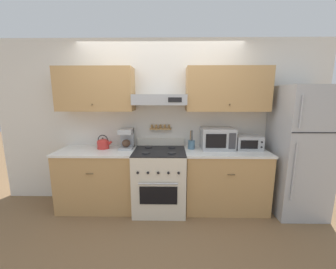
{
  "coord_description": "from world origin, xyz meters",
  "views": [
    {
      "loc": [
        0.17,
        -2.63,
        1.71
      ],
      "look_at": [
        0.12,
        0.26,
        1.16
      ],
      "focal_mm": 22.0,
      "sensor_mm": 36.0,
      "label": 1
    }
  ],
  "objects_px": {
    "refrigerator": "(298,151)",
    "toaster_oven": "(248,142)",
    "stove_range": "(160,180)",
    "tea_kettle": "(103,143)",
    "coffee_maker": "(127,138)",
    "utensil_crock": "(191,144)",
    "microwave": "(217,138)"
  },
  "relations": [
    {
      "from": "toaster_oven",
      "to": "stove_range",
      "type": "bearing_deg",
      "value": -174.16
    },
    {
      "from": "tea_kettle",
      "to": "coffee_maker",
      "type": "bearing_deg",
      "value": 5.1
    },
    {
      "from": "utensil_crock",
      "to": "toaster_oven",
      "type": "relative_size",
      "value": 0.74
    },
    {
      "from": "tea_kettle",
      "to": "utensil_crock",
      "type": "distance_m",
      "value": 1.35
    },
    {
      "from": "stove_range",
      "to": "toaster_oven",
      "type": "distance_m",
      "value": 1.44
    },
    {
      "from": "refrigerator",
      "to": "toaster_oven",
      "type": "distance_m",
      "value": 0.69
    },
    {
      "from": "stove_range",
      "to": "refrigerator",
      "type": "relative_size",
      "value": 0.56
    },
    {
      "from": "tea_kettle",
      "to": "microwave",
      "type": "distance_m",
      "value": 1.74
    },
    {
      "from": "stove_range",
      "to": "utensil_crock",
      "type": "distance_m",
      "value": 0.72
    },
    {
      "from": "stove_range",
      "to": "toaster_oven",
      "type": "bearing_deg",
      "value": 5.84
    },
    {
      "from": "microwave",
      "to": "toaster_oven",
      "type": "bearing_deg",
      "value": -2.43
    },
    {
      "from": "utensil_crock",
      "to": "toaster_oven",
      "type": "xyz_separation_m",
      "value": [
        0.85,
        -0.0,
        0.03
      ]
    },
    {
      "from": "refrigerator",
      "to": "microwave",
      "type": "height_order",
      "value": "refrigerator"
    },
    {
      "from": "stove_range",
      "to": "toaster_oven",
      "type": "xyz_separation_m",
      "value": [
        1.33,
        0.14,
        0.55
      ]
    },
    {
      "from": "refrigerator",
      "to": "utensil_crock",
      "type": "height_order",
      "value": "refrigerator"
    },
    {
      "from": "stove_range",
      "to": "coffee_maker",
      "type": "relative_size",
      "value": 3.41
    },
    {
      "from": "tea_kettle",
      "to": "microwave",
      "type": "height_order",
      "value": "microwave"
    },
    {
      "from": "refrigerator",
      "to": "toaster_oven",
      "type": "relative_size",
      "value": 4.81
    },
    {
      "from": "tea_kettle",
      "to": "refrigerator",
      "type": "bearing_deg",
      "value": -3.11
    },
    {
      "from": "stove_range",
      "to": "tea_kettle",
      "type": "distance_m",
      "value": 1.03
    },
    {
      "from": "microwave",
      "to": "utensil_crock",
      "type": "xyz_separation_m",
      "value": [
        -0.39,
        -0.02,
        -0.09
      ]
    },
    {
      "from": "refrigerator",
      "to": "microwave",
      "type": "xyz_separation_m",
      "value": [
        -1.13,
        0.17,
        0.15
      ]
    },
    {
      "from": "coffee_maker",
      "to": "utensil_crock",
      "type": "height_order",
      "value": "coffee_maker"
    },
    {
      "from": "tea_kettle",
      "to": "microwave",
      "type": "bearing_deg",
      "value": 0.59
    },
    {
      "from": "stove_range",
      "to": "utensil_crock",
      "type": "xyz_separation_m",
      "value": [
        0.48,
        0.14,
        0.52
      ]
    },
    {
      "from": "coffee_maker",
      "to": "utensil_crock",
      "type": "bearing_deg",
      "value": -1.84
    },
    {
      "from": "refrigerator",
      "to": "coffee_maker",
      "type": "distance_m",
      "value": 2.52
    },
    {
      "from": "stove_range",
      "to": "toaster_oven",
      "type": "relative_size",
      "value": 2.7
    },
    {
      "from": "microwave",
      "to": "refrigerator",
      "type": "bearing_deg",
      "value": -8.73
    },
    {
      "from": "tea_kettle",
      "to": "coffee_maker",
      "type": "height_order",
      "value": "coffee_maker"
    },
    {
      "from": "stove_range",
      "to": "refrigerator",
      "type": "distance_m",
      "value": 2.05
    },
    {
      "from": "stove_range",
      "to": "tea_kettle",
      "type": "height_order",
      "value": "tea_kettle"
    }
  ]
}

